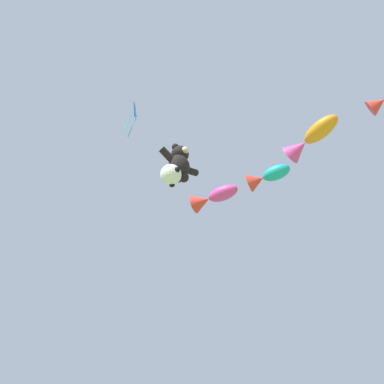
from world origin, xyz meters
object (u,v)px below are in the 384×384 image
at_px(fish_kite_teal, 266,177).
at_px(soccer_ball_kite, 171,175).
at_px(fish_kite_magenta, 212,198).
at_px(diamond_kite, 134,114).
at_px(fish_kite_tangerine, 309,140).
at_px(teddy_bear_kite, 180,162).

bearing_deg(fish_kite_teal, soccer_ball_kite, 158.35).
height_order(fish_kite_magenta, diamond_kite, diamond_kite).
bearing_deg(fish_kite_magenta, diamond_kite, 179.56).
height_order(fish_kite_magenta, fish_kite_teal, fish_kite_magenta).
bearing_deg(soccer_ball_kite, fish_kite_tangerine, -43.41).
bearing_deg(fish_kite_tangerine, teddy_bear_kite, 132.46).
relative_size(soccer_ball_kite, fish_kite_teal, 0.43).
height_order(teddy_bear_kite, fish_kite_magenta, teddy_bear_kite).
bearing_deg(teddy_bear_kite, diamond_kite, 158.33).
relative_size(soccer_ball_kite, fish_kite_tangerine, 0.37).
distance_m(soccer_ball_kite, fish_kite_magenta, 3.67).
xyz_separation_m(teddy_bear_kite, fish_kite_teal, (3.59, -1.72, 0.34)).
relative_size(teddy_bear_kite, fish_kite_magenta, 0.81).
height_order(fish_kite_teal, diamond_kite, diamond_kite).
xyz_separation_m(soccer_ball_kite, fish_kite_magenta, (3.13, 0.95, 1.67)).
distance_m(fish_kite_magenta, fish_kite_tangerine, 4.93).
bearing_deg(fish_kite_teal, fish_kite_magenta, 109.53).
xyz_separation_m(soccer_ball_kite, fish_kite_teal, (4.03, -1.60, 1.65)).
height_order(soccer_ball_kite, fish_kite_teal, fish_kite_teal).
height_order(teddy_bear_kite, fish_kite_tangerine, fish_kite_tangerine).
bearing_deg(soccer_ball_kite, fish_kite_teal, -21.65).
bearing_deg(fish_kite_teal, teddy_bear_kite, 154.42).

